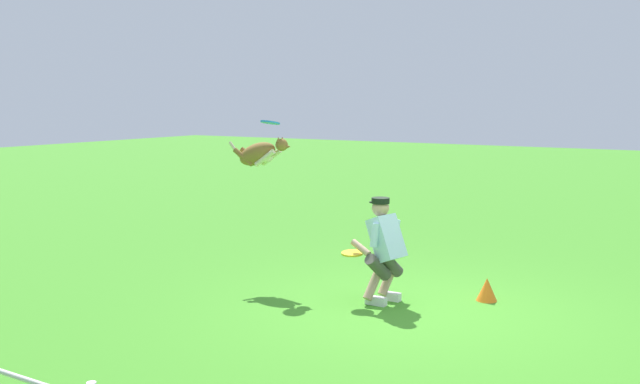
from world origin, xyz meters
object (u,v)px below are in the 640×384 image
at_px(frisbee_flying, 270,122).
at_px(training_cone, 487,289).
at_px(dog, 260,154).
at_px(frisbee_held, 352,253).
at_px(person, 384,247).

relative_size(frisbee_flying, training_cone, 0.94).
distance_m(dog, frisbee_flying, 0.46).
height_order(frisbee_held, training_cone, frisbee_held).
height_order(frisbee_flying, frisbee_held, frisbee_flying).
distance_m(person, training_cone, 1.40).
height_order(person, training_cone, person).
bearing_deg(dog, training_cone, 4.19).
height_order(person, frisbee_flying, frisbee_flying).
distance_m(person, frisbee_held, 0.40).
bearing_deg(frisbee_flying, person, 172.52).
bearing_deg(person, dog, 6.04).
relative_size(dog, training_cone, 3.46).
bearing_deg(training_cone, dog, 9.55).
height_order(dog, frisbee_flying, frisbee_flying).
xyz_separation_m(frisbee_flying, frisbee_held, (-1.51, 0.41, -1.55)).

